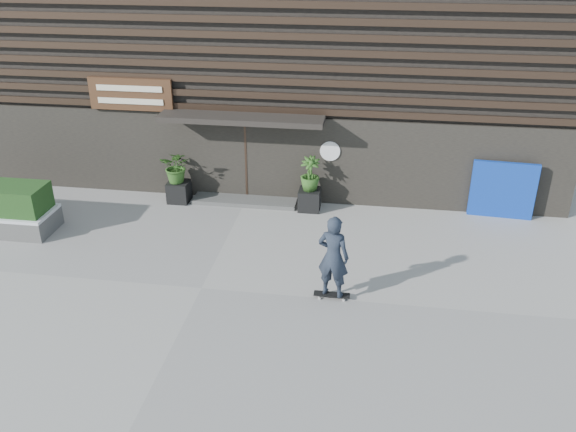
% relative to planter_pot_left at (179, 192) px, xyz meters
% --- Properties ---
extents(ground, '(80.00, 80.00, 0.00)m').
position_rel_planter_pot_left_xyz_m(ground, '(1.90, -4.40, -0.30)').
color(ground, '#999691').
rests_on(ground, ground).
extents(entrance_step, '(3.00, 0.80, 0.12)m').
position_rel_planter_pot_left_xyz_m(entrance_step, '(1.90, 0.20, -0.24)').
color(entrance_step, '#484846').
rests_on(entrance_step, ground).
extents(planter_pot_left, '(0.60, 0.60, 0.60)m').
position_rel_planter_pot_left_xyz_m(planter_pot_left, '(0.00, 0.00, 0.00)').
color(planter_pot_left, black).
rests_on(planter_pot_left, ground).
extents(bamboo_left, '(0.86, 0.75, 0.96)m').
position_rel_planter_pot_left_xyz_m(bamboo_left, '(0.00, 0.00, 0.78)').
color(bamboo_left, '#2D591E').
rests_on(bamboo_left, planter_pot_left).
extents(planter_pot_right, '(0.60, 0.60, 0.60)m').
position_rel_planter_pot_left_xyz_m(planter_pot_right, '(3.80, 0.00, 0.00)').
color(planter_pot_right, black).
rests_on(planter_pot_right, ground).
extents(bamboo_right, '(0.54, 0.54, 0.96)m').
position_rel_planter_pot_left_xyz_m(bamboo_right, '(3.80, 0.00, 0.78)').
color(bamboo_right, '#2D591E').
rests_on(bamboo_right, planter_pot_right).
extents(blue_tarp, '(1.70, 0.25, 1.59)m').
position_rel_planter_pot_left_xyz_m(blue_tarp, '(9.02, 0.30, 0.50)').
color(blue_tarp, '#0C2F9C').
rests_on(blue_tarp, ground).
extents(building, '(18.00, 11.00, 8.00)m').
position_rel_planter_pot_left_xyz_m(building, '(1.90, 5.56, 3.69)').
color(building, black).
rests_on(building, ground).
extents(skateboarder, '(0.78, 0.60, 1.95)m').
position_rel_planter_pot_left_xyz_m(skateboarder, '(4.79, -4.35, 0.72)').
color(skateboarder, black).
rests_on(skateboarder, ground).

